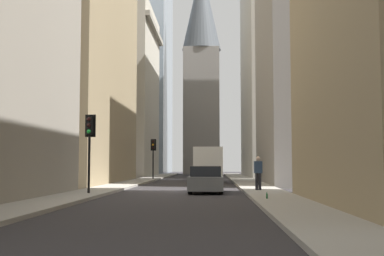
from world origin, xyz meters
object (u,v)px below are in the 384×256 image
object	(u,v)px
discarded_bottle	(267,196)
traffic_light_foreground	(89,135)
hatchback_grey	(206,180)
delivery_truck	(208,165)
traffic_light_midblock	(153,149)
pedestrian	(258,172)

from	to	relation	value
discarded_bottle	traffic_light_foreground	bearing A→B (deg)	67.41
hatchback_grey	traffic_light_foreground	xyz separation A→B (m)	(-2.76, 5.60, 2.27)
delivery_truck	discarded_bottle	distance (m)	20.29
hatchback_grey	discarded_bottle	xyz separation A→B (m)	(-6.16, -2.56, -0.42)
traffic_light_midblock	hatchback_grey	bearing A→B (deg)	-165.11
delivery_truck	traffic_light_midblock	size ratio (longest dim) A/B	1.72
delivery_truck	discarded_bottle	size ratio (longest dim) A/B	23.93
traffic_light_foreground	discarded_bottle	distance (m)	9.24
hatchback_grey	discarded_bottle	size ratio (longest dim) A/B	15.93
delivery_truck	pedestrian	xyz separation A→B (m)	(-13.53, -2.82, -0.33)
hatchback_grey	pedestrian	bearing A→B (deg)	-81.81
hatchback_grey	pedestrian	size ratio (longest dim) A/B	2.38
traffic_light_foreground	pedestrian	xyz separation A→B (m)	(3.17, -8.42, -1.81)
delivery_truck	discarded_bottle	bearing A→B (deg)	-172.74
delivery_truck	traffic_light_foreground	size ratio (longest dim) A/B	1.70
pedestrian	traffic_light_midblock	bearing A→B (deg)	22.58
traffic_light_foreground	traffic_light_midblock	size ratio (longest dim) A/B	1.01
traffic_light_midblock	pedestrian	xyz separation A→B (m)	(-19.49, -8.11, -1.77)
discarded_bottle	pedestrian	bearing A→B (deg)	-2.26
traffic_light_midblock	delivery_truck	bearing A→B (deg)	-138.45
traffic_light_foreground	discarded_bottle	xyz separation A→B (m)	(-3.39, -8.16, -2.69)
hatchback_grey	delivery_truck	bearing A→B (deg)	-0.00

